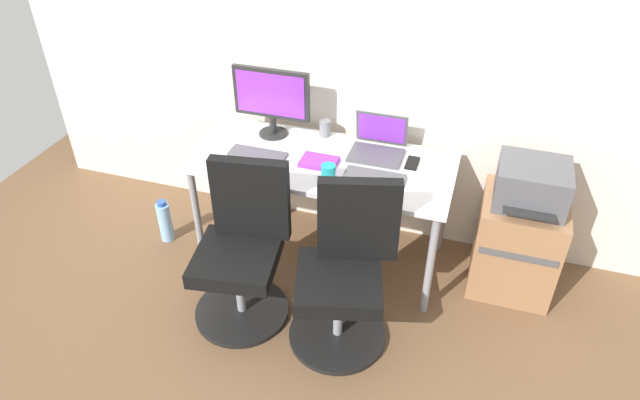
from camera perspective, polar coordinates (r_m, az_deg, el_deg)
ground_plane at (r=3.74m, az=0.23°, el=-5.43°), size 5.28×5.28×0.00m
back_wall at (r=3.42m, az=2.49°, el=15.84°), size 4.40×0.04×2.60m
desk at (r=3.35m, az=0.26°, el=3.05°), size 1.53×0.68×0.72m
office_chair_left at (r=3.15m, az=-7.81°, el=-5.13°), size 0.54×0.54×0.94m
office_chair_right at (r=2.99m, az=2.54°, el=-7.43°), size 0.54×0.54×0.94m
side_cabinet at (r=3.54m, az=19.13°, el=-4.18°), size 0.47×0.47×0.61m
printer at (r=3.30m, az=20.55°, el=1.48°), size 0.38×0.40×0.24m
water_bottle_on_floor at (r=3.91m, az=-15.31°, el=-2.08°), size 0.09×0.09×0.31m
desktop_monitor at (r=3.47m, az=-4.91°, el=10.22°), size 0.48×0.18×0.43m
open_laptop at (r=3.37m, az=5.87°, el=5.60°), size 0.31×0.26×0.23m
keyboard_by_monitor at (r=3.37m, az=-6.29°, el=4.61°), size 0.34×0.12×0.02m
keyboard_by_laptop at (r=3.16m, az=5.53°, el=2.39°), size 0.34×0.12×0.02m
mouse_by_monitor at (r=3.21m, az=-5.09°, el=3.10°), size 0.06×0.10×0.03m
mouse_by_laptop at (r=3.19m, az=-6.85°, el=2.77°), size 0.06×0.10×0.03m
coffee_mug at (r=3.11m, az=0.85°, el=2.77°), size 0.08×0.08×0.09m
pen_cup at (r=3.53m, az=0.50°, el=7.24°), size 0.07×0.07×0.10m
phone_near_laptop at (r=3.32m, az=9.26°, el=3.70°), size 0.07×0.14×0.01m
notebook at (r=3.27m, az=-0.11°, el=3.86°), size 0.21×0.15×0.03m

